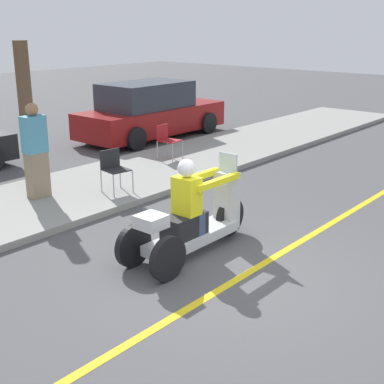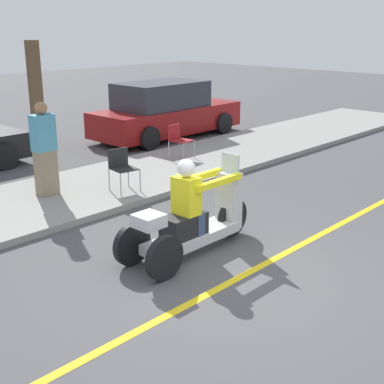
% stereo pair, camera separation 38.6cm
% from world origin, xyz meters
% --- Properties ---
extents(ground_plane, '(60.00, 60.00, 0.00)m').
position_xyz_m(ground_plane, '(0.00, 0.00, 0.00)').
color(ground_plane, '#4C4C4F').
extents(lane_stripe, '(24.00, 0.12, 0.01)m').
position_xyz_m(lane_stripe, '(0.30, 0.00, 0.00)').
color(lane_stripe, gold).
rests_on(lane_stripe, ground).
extents(sidewalk_strip, '(28.00, 2.80, 0.12)m').
position_xyz_m(sidewalk_strip, '(0.00, 4.60, 0.06)').
color(sidewalk_strip, gray).
rests_on(sidewalk_strip, ground).
extents(motorcycle_trike, '(2.44, 0.76, 1.47)m').
position_xyz_m(motorcycle_trike, '(0.30, 1.03, 0.52)').
color(motorcycle_trike, black).
rests_on(motorcycle_trike, ground).
extents(spectator_with_child, '(0.43, 0.26, 1.79)m').
position_xyz_m(spectator_with_child, '(0.18, 4.75, 0.98)').
color(spectator_with_child, gray).
rests_on(spectator_with_child, sidewalk_strip).
extents(folding_chair_set_back, '(0.52, 0.52, 0.82)m').
position_xyz_m(folding_chair_set_back, '(1.36, 3.94, 0.62)').
color(folding_chair_set_back, '#A5A8AD').
rests_on(folding_chair_set_back, sidewalk_strip).
extents(folding_chair_curbside, '(0.52, 0.52, 0.82)m').
position_xyz_m(folding_chair_curbside, '(3.96, 4.96, 0.62)').
color(folding_chair_curbside, '#A5A8AD').
rests_on(folding_chair_curbside, sidewalk_strip).
extents(parked_car_lot_far, '(4.75, 1.98, 1.65)m').
position_xyz_m(parked_car_lot_far, '(5.90, 7.42, 0.77)').
color(parked_car_lot_far, maroon).
rests_on(parked_car_lot_far, ground).
extents(tree_trunk, '(0.28, 0.28, 2.85)m').
position_xyz_m(tree_trunk, '(0.62, 5.63, 1.54)').
color(tree_trunk, brown).
rests_on(tree_trunk, sidewalk_strip).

